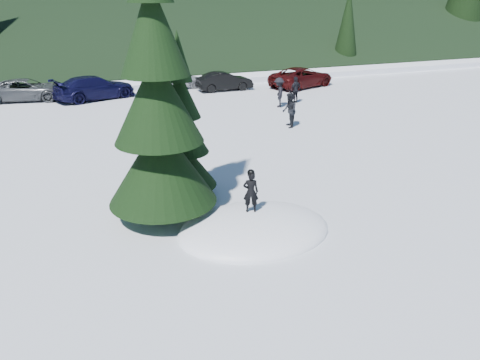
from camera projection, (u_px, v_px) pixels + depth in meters
name	position (u px, v px, depth m)	size (l,w,h in m)	color
ground	(254.00, 231.00, 13.48)	(200.00, 200.00, 0.00)	white
snow_mound	(254.00, 231.00, 13.48)	(4.48, 3.52, 0.96)	white
spruce_tall	(158.00, 111.00, 13.05)	(3.20, 3.20, 8.60)	black
spruce_short	(182.00, 136.00, 15.05)	(2.20, 2.20, 5.37)	black
child_skier	(251.00, 192.00, 13.34)	(0.45, 0.29, 1.22)	black
adult_0	(289.00, 110.00, 23.58)	(0.86, 0.67, 1.76)	black
adult_1	(296.00, 90.00, 28.95)	(0.96, 0.40, 1.63)	black
adult_2	(279.00, 92.00, 27.88)	(1.13, 0.65, 1.75)	black
car_2	(27.00, 90.00, 29.70)	(2.25, 4.88, 1.36)	#494D51
car_3	(95.00, 88.00, 29.99)	(2.10, 5.17, 1.50)	black
car_4	(174.00, 79.00, 33.34)	(1.61, 3.99, 1.36)	#999BA2
car_5	(224.00, 81.00, 32.78)	(1.37, 3.92, 1.29)	black
car_6	(301.00, 77.00, 33.99)	(2.37, 5.13, 1.43)	#390A0A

